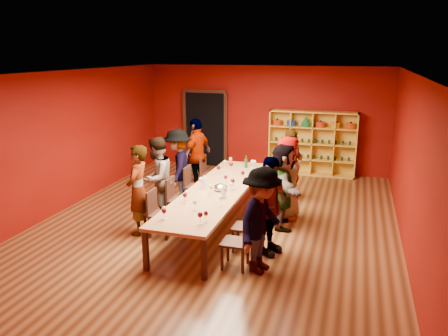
{
  "coord_description": "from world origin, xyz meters",
  "views": [
    {
      "loc": [
        2.55,
        -7.84,
        3.4
      ],
      "look_at": [
        0.1,
        0.14,
        1.15
      ],
      "focal_mm": 35.0,
      "sensor_mm": 36.0,
      "label": 1
    }
  ],
  "objects_px": {
    "person_left_2": "(157,178)",
    "person_right_4": "(292,166)",
    "chair_person_right_1": "(250,224)",
    "spittoon_bowl": "(220,188)",
    "chair_person_left_2": "(175,197)",
    "chair_person_right_0": "(240,239)",
    "chair_person_right_4": "(279,179)",
    "person_left_4": "(197,155)",
    "person_right_1": "(269,206)",
    "chair_person_right_3": "(270,193)",
    "person_right_3": "(287,178)",
    "person_left_1": "(138,190)",
    "chair_person_left_4": "(207,172)",
    "shelving_unit": "(312,140)",
    "wine_bottle": "(246,163)",
    "chair_person_right_2": "(265,201)",
    "chair_person_left_3": "(192,184)",
    "person_right_0": "(262,220)",
    "tasting_table": "(217,191)",
    "person_left_3": "(178,167)",
    "person_right_2": "(283,186)"
  },
  "relations": [
    {
      "from": "chair_person_left_4",
      "to": "person_right_0",
      "type": "bearing_deg",
      "value": -59.25
    },
    {
      "from": "tasting_table",
      "to": "chair_person_left_2",
      "type": "height_order",
      "value": "chair_person_left_2"
    },
    {
      "from": "person_right_1",
      "to": "chair_person_right_2",
      "type": "xyz_separation_m",
      "value": [
        -0.32,
        1.23,
        -0.37
      ]
    },
    {
      "from": "chair_person_right_3",
      "to": "person_right_3",
      "type": "bearing_deg",
      "value": -0.0
    },
    {
      "from": "person_right_1",
      "to": "spittoon_bowl",
      "type": "xyz_separation_m",
      "value": [
        -1.14,
        0.9,
        -0.05
      ]
    },
    {
      "from": "shelving_unit",
      "to": "wine_bottle",
      "type": "xyz_separation_m",
      "value": [
        -1.25,
        -2.58,
        -0.12
      ]
    },
    {
      "from": "chair_person_left_3",
      "to": "chair_person_right_0",
      "type": "bearing_deg",
      "value": -54.83
    },
    {
      "from": "person_left_4",
      "to": "chair_person_left_2",
      "type": "bearing_deg",
      "value": 20.89
    },
    {
      "from": "wine_bottle",
      "to": "chair_person_right_3",
      "type": "bearing_deg",
      "value": -51.18
    },
    {
      "from": "chair_person_left_2",
      "to": "chair_person_right_1",
      "type": "distance_m",
      "value": 2.07
    },
    {
      "from": "chair_person_right_4",
      "to": "person_right_4",
      "type": "bearing_deg",
      "value": 0.0
    },
    {
      "from": "person_left_2",
      "to": "person_right_4",
      "type": "distance_m",
      "value": 3.16
    },
    {
      "from": "person_left_1",
      "to": "spittoon_bowl",
      "type": "height_order",
      "value": "person_left_1"
    },
    {
      "from": "chair_person_left_2",
      "to": "chair_person_right_0",
      "type": "bearing_deg",
      "value": -41.93
    },
    {
      "from": "person_left_3",
      "to": "person_right_4",
      "type": "height_order",
      "value": "person_left_3"
    },
    {
      "from": "chair_person_left_2",
      "to": "person_left_2",
      "type": "distance_m",
      "value": 0.54
    },
    {
      "from": "person_right_3",
      "to": "chair_person_right_1",
      "type": "bearing_deg",
      "value": 165.04
    },
    {
      "from": "tasting_table",
      "to": "chair_person_left_2",
      "type": "xyz_separation_m",
      "value": [
        -0.91,
        0.0,
        -0.2
      ]
    },
    {
      "from": "spittoon_bowl",
      "to": "chair_person_left_2",
      "type": "bearing_deg",
      "value": 175.07
    },
    {
      "from": "person_left_2",
      "to": "spittoon_bowl",
      "type": "relative_size",
      "value": 6.4
    },
    {
      "from": "tasting_table",
      "to": "chair_person_right_1",
      "type": "xyz_separation_m",
      "value": [
        0.91,
        -0.98,
        -0.2
      ]
    },
    {
      "from": "chair_person_right_2",
      "to": "chair_person_left_3",
      "type": "bearing_deg",
      "value": 159.0
    },
    {
      "from": "person_left_4",
      "to": "spittoon_bowl",
      "type": "bearing_deg",
      "value": 44.68
    },
    {
      "from": "shelving_unit",
      "to": "person_left_3",
      "type": "distance_m",
      "value": 4.28
    },
    {
      "from": "person_right_4",
      "to": "chair_person_right_0",
      "type": "bearing_deg",
      "value": -165.77
    },
    {
      "from": "person_right_3",
      "to": "chair_person_right_4",
      "type": "height_order",
      "value": "person_right_3"
    },
    {
      "from": "shelving_unit",
      "to": "chair_person_right_1",
      "type": "height_order",
      "value": "shelving_unit"
    },
    {
      "from": "person_left_1",
      "to": "chair_person_left_4",
      "type": "bearing_deg",
      "value": 165.4
    },
    {
      "from": "person_left_3",
      "to": "person_right_1",
      "type": "bearing_deg",
      "value": 36.02
    },
    {
      "from": "chair_person_right_2",
      "to": "person_right_4",
      "type": "height_order",
      "value": "person_right_4"
    },
    {
      "from": "person_left_3",
      "to": "chair_person_right_4",
      "type": "relative_size",
      "value": 1.94
    },
    {
      "from": "chair_person_right_0",
      "to": "chair_person_left_4",
      "type": "bearing_deg",
      "value": 116.6
    },
    {
      "from": "person_left_2",
      "to": "person_right_4",
      "type": "bearing_deg",
      "value": 133.64
    },
    {
      "from": "shelving_unit",
      "to": "chair_person_right_4",
      "type": "distance_m",
      "value": 2.5
    },
    {
      "from": "person_left_4",
      "to": "person_right_3",
      "type": "relative_size",
      "value": 1.05
    },
    {
      "from": "chair_person_right_1",
      "to": "spittoon_bowl",
      "type": "distance_m",
      "value": 1.25
    },
    {
      "from": "tasting_table",
      "to": "chair_person_right_0",
      "type": "bearing_deg",
      "value": -60.88
    },
    {
      "from": "person_right_1",
      "to": "chair_person_right_2",
      "type": "bearing_deg",
      "value": 35.77
    },
    {
      "from": "person_right_0",
      "to": "chair_person_right_1",
      "type": "xyz_separation_m",
      "value": [
        -0.34,
        0.65,
        -0.36
      ]
    },
    {
      "from": "person_right_1",
      "to": "wine_bottle",
      "type": "bearing_deg",
      "value": 42.96
    },
    {
      "from": "chair_person_left_4",
      "to": "person_right_2",
      "type": "relative_size",
      "value": 0.53
    },
    {
      "from": "chair_person_right_2",
      "to": "person_right_2",
      "type": "bearing_deg",
      "value": 0.0
    },
    {
      "from": "chair_person_right_3",
      "to": "person_right_4",
      "type": "xyz_separation_m",
      "value": [
        0.29,
        1.13,
        0.34
      ]
    },
    {
      "from": "chair_person_right_3",
      "to": "chair_person_right_0",
      "type": "bearing_deg",
      "value": -90.0
    },
    {
      "from": "tasting_table",
      "to": "person_left_3",
      "type": "xyz_separation_m",
      "value": [
        -1.24,
        0.95,
        0.16
      ]
    },
    {
      "from": "person_left_2",
      "to": "tasting_table",
      "type": "bearing_deg",
      "value": 96.35
    },
    {
      "from": "person_right_1",
      "to": "chair_person_right_2",
      "type": "height_order",
      "value": "person_right_1"
    },
    {
      "from": "chair_person_left_4",
      "to": "chair_person_right_4",
      "type": "distance_m",
      "value": 1.82
    },
    {
      "from": "person_left_2",
      "to": "person_right_0",
      "type": "bearing_deg",
      "value": 63.8
    },
    {
      "from": "person_left_4",
      "to": "chair_person_right_3",
      "type": "distance_m",
      "value": 2.44
    }
  ]
}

